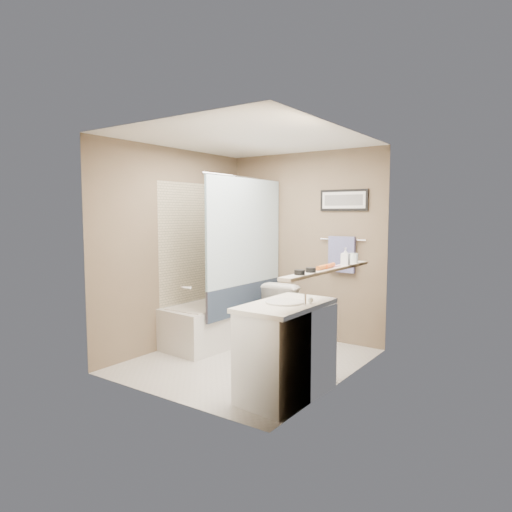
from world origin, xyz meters
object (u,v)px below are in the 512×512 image
Objects in this scene: soap_bottle at (346,256)px; glass_jar at (354,258)px; candle_bowl_near at (300,272)px; vanity at (286,352)px; bathtub at (219,322)px; candle_bowl_far at (311,270)px; hair_brush_back at (330,266)px; toilet at (292,312)px; hair_brush_front at (323,267)px.

glass_jar is at bearing 90.00° from soap_bottle.
glass_jar reaches higher than candle_bowl_near.
candle_bowl_near is at bearing -90.00° from glass_jar.
vanity is 9.00× the size of glass_jar.
glass_jar is (1.79, 0.02, 0.92)m from bathtub.
vanity is (1.60, -1.00, 0.15)m from bathtub.
glass_jar reaches higher than candle_bowl_far.
hair_brush_back reaches higher than bathtub.
candle_bowl_near is at bearing 120.18° from toilet.
soap_bottle is (0.19, 0.81, 0.80)m from vanity.
toilet is 7.96× the size of glass_jar.
glass_jar reaches higher than toilet.
vanity reaches higher than toilet.
candle_bowl_near is 1.00× the size of candle_bowl_far.
hair_brush_back is at bearing 132.68° from toilet.
glass_jar is 0.60× the size of soap_bottle.
vanity is at bearing -111.90° from hair_brush_back.
hair_brush_front is (0.00, 0.42, 0.00)m from candle_bowl_near.
bathtub is 16.67× the size of candle_bowl_near.
hair_brush_front is at bearing 90.00° from candle_bowl_near.
candle_bowl_far is at bearing -22.67° from bathtub.
toilet is 3.62× the size of hair_brush_front.
soap_bottle is (0.00, -0.21, 0.03)m from glass_jar.
hair_brush_front is (0.97, -1.13, 0.74)m from toilet.
bathtub is at bearing 152.99° from candle_bowl_far.
bathtub is at bearing 163.16° from hair_brush_back.
glass_jar is at bearing 5.07° from bathtub.
toilet is 8.84× the size of candle_bowl_near.
candle_bowl_far is at bearing -90.00° from soap_bottle.
candle_bowl_far reaches higher than bathtub.
soap_bottle is at bearing 90.00° from hair_brush_front.
toilet is at bearing 125.66° from candle_bowl_far.
soap_bottle is at bearing 90.00° from hair_brush_back.
toilet is (0.81, 0.45, 0.15)m from bathtub.
soap_bottle reaches higher than toilet.
candle_bowl_near is 0.41× the size of hair_brush_front.
candle_bowl_near is 1.13m from glass_jar.
soap_bottle is (0.00, 0.72, 0.06)m from candle_bowl_far.
candle_bowl_far is at bearing -90.00° from glass_jar.
candle_bowl_near is 0.54× the size of soap_bottle.
bathtub is 2.28m from candle_bowl_near.
hair_brush_front reaches higher than candle_bowl_far.
hair_brush_back reaches higher than vanity.
hair_brush_front is 2.20× the size of glass_jar.
candle_bowl_far is at bearing 30.35° from vanity.
bathtub is at bearing 173.91° from soap_bottle.
bathtub is 6.82× the size of hair_brush_back.
hair_brush_front is at bearing -90.00° from soap_bottle.
candle_bowl_near is at bearing -90.00° from hair_brush_front.
hair_brush_back is at bearing 90.00° from hair_brush_front.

